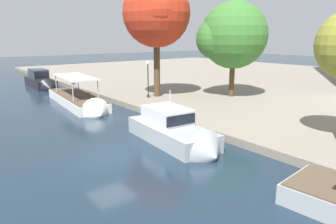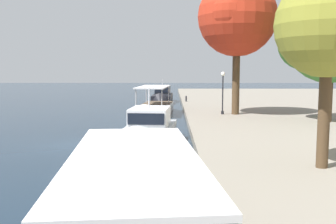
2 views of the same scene
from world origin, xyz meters
name	(u,v)px [view 2 (image 2 of 2)]	position (x,y,z in m)	size (l,w,h in m)	color
ground_plane	(73,145)	(0.00, 0.00, 0.00)	(220.00, 220.00, 0.00)	#192838
motor_yacht_0	(162,98)	(-30.87, 4.97, 0.68)	(9.62, 2.98, 4.20)	black
tour_boat_1	(152,113)	(-15.06, 4.31, 0.37)	(13.40, 4.21, 4.20)	silver
motor_yacht_2	(147,137)	(0.47, 4.80, 0.60)	(8.67, 3.65, 4.72)	#9EA3A8
mooring_bollard_0	(186,98)	(-26.49, 8.22, 0.96)	(0.24, 0.24, 0.76)	#2D2D33
lamp_post	(223,87)	(-12.20, 11.13, 3.10)	(0.41, 0.41, 4.00)	black
tree_1	(330,35)	(-7.33, 18.97, 7.51)	(7.26, 7.57, 10.53)	#4C3823
tree_2	(235,16)	(-11.99, 12.08, 9.69)	(7.27, 7.27, 12.68)	#4C3823
tree_4	(326,24)	(7.44, 12.87, 6.73)	(4.42, 4.42, 8.30)	#4C3823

